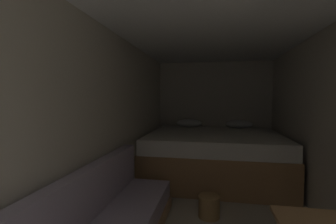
# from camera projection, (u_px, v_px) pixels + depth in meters

# --- Properties ---
(wall_back) EXTENTS (2.42, 0.05, 2.13)m
(wall_back) POSITION_uv_depth(u_px,v_px,m) (214.00, 113.00, 4.97)
(wall_back) COLOR beige
(wall_back) RESTS_ON ground
(wall_left) EXTENTS (0.05, 5.16, 2.13)m
(wall_left) POSITION_uv_depth(u_px,v_px,m) (108.00, 125.00, 2.65)
(wall_left) COLOR beige
(wall_left) RESTS_ON ground
(ceiling_slab) EXTENTS (2.42, 5.16, 0.05)m
(ceiling_slab) POSITION_uv_depth(u_px,v_px,m) (216.00, 20.00, 2.36)
(ceiling_slab) COLOR white
(ceiling_slab) RESTS_ON wall_left
(bed) EXTENTS (2.20, 1.88, 0.94)m
(bed) POSITION_uv_depth(u_px,v_px,m) (214.00, 155.00, 4.03)
(bed) COLOR #9E7247
(bed) RESTS_ON ground
(wicker_basket) EXTENTS (0.25, 0.25, 0.25)m
(wicker_basket) POSITION_uv_depth(u_px,v_px,m) (209.00, 206.00, 2.69)
(wicker_basket) COLOR olive
(wicker_basket) RESTS_ON ground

